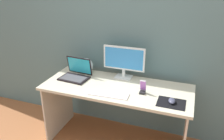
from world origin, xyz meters
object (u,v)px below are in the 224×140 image
(keyboard_external, at_px, (109,94))
(phone_in_dock, at_px, (143,89))
(fishbowl, at_px, (86,66))
(mouse, at_px, (172,101))
(laptop, at_px, (76,74))
(monitor, at_px, (124,61))

(keyboard_external, bearing_deg, phone_in_dock, 21.87)
(fishbowl, bearing_deg, mouse, -19.52)
(laptop, height_order, phone_in_dock, laptop)
(keyboard_external, distance_m, phone_in_dock, 0.33)
(fishbowl, distance_m, phone_in_dock, 0.79)
(laptop, bearing_deg, fishbowl, 78.98)
(monitor, xyz_separation_m, phone_in_dock, (0.28, -0.29, -0.15))
(mouse, xyz_separation_m, phone_in_dock, (-0.29, 0.09, 0.03))
(laptop, distance_m, mouse, 1.08)
(keyboard_external, bearing_deg, monitor, 83.92)
(fishbowl, relative_size, phone_in_dock, 1.28)
(monitor, distance_m, phone_in_dock, 0.43)
(monitor, height_order, keyboard_external, monitor)
(laptop, distance_m, phone_in_dock, 0.79)
(laptop, relative_size, keyboard_external, 0.84)
(monitor, relative_size, fishbowl, 2.64)
(fishbowl, distance_m, keyboard_external, 0.62)
(keyboard_external, bearing_deg, fishbowl, 133.16)
(phone_in_dock, bearing_deg, fishbowl, 159.58)
(mouse, height_order, phone_in_dock, phone_in_dock)
(laptop, bearing_deg, monitor, 20.73)
(laptop, height_order, fishbowl, laptop)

